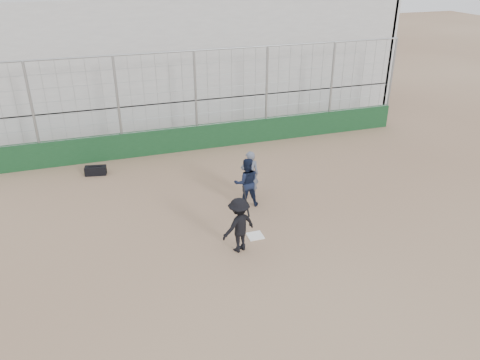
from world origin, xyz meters
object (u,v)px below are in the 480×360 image
object	(u,v)px
catcher_crouched	(246,190)
umpire	(250,177)
batter_at_plate	(239,225)
equipment_bag	(96,171)

from	to	relation	value
catcher_crouched	umpire	size ratio (longest dim) A/B	0.76
catcher_crouched	umpire	xyz separation A→B (m)	(0.30, 0.55, 0.18)
batter_at_plate	equipment_bag	distance (m)	7.15
batter_at_plate	umpire	world-z (taller)	batter_at_plate
catcher_crouched	umpire	world-z (taller)	umpire
batter_at_plate	equipment_bag	bearing A→B (deg)	119.36
catcher_crouched	umpire	bearing A→B (deg)	61.20
catcher_crouched	equipment_bag	world-z (taller)	catcher_crouched
umpire	equipment_bag	size ratio (longest dim) A/B	1.85
umpire	equipment_bag	xyz separation A→B (m)	(-4.78, 3.40, -0.58)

